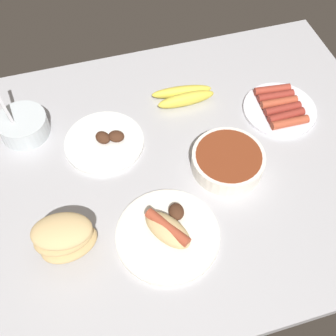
{
  "coord_description": "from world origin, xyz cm",
  "views": [
    {
      "loc": [
        18.76,
        59.06,
        88.66
      ],
      "look_at": [
        2.42,
        2.66,
        3.0
      ],
      "focal_mm": 44.84,
      "sensor_mm": 36.0,
      "label": 1
    }
  ],
  "objects_px": {
    "bowl_chili": "(228,160)",
    "bread_stack": "(65,237)",
    "bowl_coleslaw": "(23,125)",
    "plate_sausages": "(280,108)",
    "banana_bunch": "(184,96)",
    "plate_grilled_meat": "(105,141)",
    "plate_hotdog_assembled": "(168,232)"
  },
  "relations": [
    {
      "from": "plate_grilled_meat",
      "to": "plate_sausages",
      "type": "relative_size",
      "value": 1.03
    },
    {
      "from": "bowl_chili",
      "to": "banana_bunch",
      "type": "height_order",
      "value": "bowl_chili"
    },
    {
      "from": "banana_bunch",
      "to": "plate_hotdog_assembled",
      "type": "xyz_separation_m",
      "value": [
        0.16,
        0.4,
        -0.0
      ]
    },
    {
      "from": "plate_grilled_meat",
      "to": "plate_hotdog_assembled",
      "type": "distance_m",
      "value": 0.32
    },
    {
      "from": "plate_grilled_meat",
      "to": "plate_sausages",
      "type": "bearing_deg",
      "value": 177.46
    },
    {
      "from": "bowl_coleslaw",
      "to": "plate_grilled_meat",
      "type": "xyz_separation_m",
      "value": [
        -0.2,
        0.1,
        -0.02
      ]
    },
    {
      "from": "bread_stack",
      "to": "banana_bunch",
      "type": "distance_m",
      "value": 0.53
    },
    {
      "from": "bread_stack",
      "to": "plate_sausages",
      "type": "relative_size",
      "value": 0.71
    },
    {
      "from": "bread_stack",
      "to": "plate_grilled_meat",
      "type": "bearing_deg",
      "value": -116.82
    },
    {
      "from": "bowl_coleslaw",
      "to": "bowl_chili",
      "type": "height_order",
      "value": "bowl_coleslaw"
    },
    {
      "from": "banana_bunch",
      "to": "plate_hotdog_assembled",
      "type": "bearing_deg",
      "value": 67.72
    },
    {
      "from": "plate_sausages",
      "to": "plate_hotdog_assembled",
      "type": "relative_size",
      "value": 0.85
    },
    {
      "from": "bowl_coleslaw",
      "to": "plate_hotdog_assembled",
      "type": "height_order",
      "value": "bowl_coleslaw"
    },
    {
      "from": "bread_stack",
      "to": "banana_bunch",
      "type": "relative_size",
      "value": 0.83
    },
    {
      "from": "bowl_chili",
      "to": "plate_hotdog_assembled",
      "type": "distance_m",
      "value": 0.25
    },
    {
      "from": "bowl_coleslaw",
      "to": "bread_stack",
      "type": "relative_size",
      "value": 1.05
    },
    {
      "from": "bowl_coleslaw",
      "to": "banana_bunch",
      "type": "height_order",
      "value": "bowl_coleslaw"
    },
    {
      "from": "plate_hotdog_assembled",
      "to": "banana_bunch",
      "type": "bearing_deg",
      "value": -112.28
    },
    {
      "from": "bowl_coleslaw",
      "to": "plate_sausages",
      "type": "xyz_separation_m",
      "value": [
        -0.7,
        0.12,
        -0.02
      ]
    },
    {
      "from": "plate_grilled_meat",
      "to": "plate_sausages",
      "type": "height_order",
      "value": "plate_grilled_meat"
    },
    {
      "from": "bowl_chili",
      "to": "plate_hotdog_assembled",
      "type": "bearing_deg",
      "value": 35.87
    },
    {
      "from": "bowl_coleslaw",
      "to": "bowl_chili",
      "type": "distance_m",
      "value": 0.55
    },
    {
      "from": "bread_stack",
      "to": "plate_sausages",
      "type": "xyz_separation_m",
      "value": [
        -0.63,
        -0.25,
        -0.04
      ]
    },
    {
      "from": "plate_sausages",
      "to": "plate_hotdog_assembled",
      "type": "height_order",
      "value": "plate_hotdog_assembled"
    },
    {
      "from": "bowl_chili",
      "to": "bread_stack",
      "type": "relative_size",
      "value": 1.26
    },
    {
      "from": "bowl_chili",
      "to": "plate_sausages",
      "type": "height_order",
      "value": "bowl_chili"
    },
    {
      "from": "plate_sausages",
      "to": "plate_grilled_meat",
      "type": "bearing_deg",
      "value": -2.54
    },
    {
      "from": "bowl_chili",
      "to": "bread_stack",
      "type": "distance_m",
      "value": 0.44
    },
    {
      "from": "plate_grilled_meat",
      "to": "banana_bunch",
      "type": "xyz_separation_m",
      "value": [
        -0.25,
        -0.09,
        0.01
      ]
    },
    {
      "from": "bowl_chili",
      "to": "plate_sausages",
      "type": "distance_m",
      "value": 0.25
    },
    {
      "from": "plate_grilled_meat",
      "to": "bowl_chili",
      "type": "relative_size",
      "value": 1.15
    },
    {
      "from": "banana_bunch",
      "to": "plate_sausages",
      "type": "distance_m",
      "value": 0.27
    }
  ]
}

